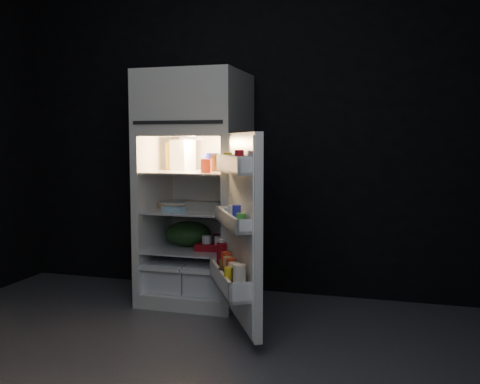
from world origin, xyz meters
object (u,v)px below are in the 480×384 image
(refrigerator, at_px, (196,180))
(egg_carton, at_px, (204,206))
(yogurt_tray, at_px, (214,247))
(fridge_door, at_px, (239,232))
(milk_jug, at_px, (183,155))

(refrigerator, distance_m, egg_carton, 0.23)
(yogurt_tray, bearing_deg, fridge_door, -62.10)
(refrigerator, relative_size, fridge_door, 1.46)
(refrigerator, height_order, milk_jug, refrigerator)
(milk_jug, bearing_deg, yogurt_tray, -6.88)
(milk_jug, xyz_separation_m, yogurt_tray, (0.30, -0.13, -0.69))
(milk_jug, bearing_deg, fridge_door, -31.05)
(yogurt_tray, bearing_deg, refrigerator, 144.82)
(fridge_door, relative_size, egg_carton, 4.44)
(egg_carton, xyz_separation_m, yogurt_tray, (0.08, -0.02, -0.31))
(milk_jug, bearing_deg, egg_carton, -10.32)
(refrigerator, bearing_deg, yogurt_tray, -30.87)
(refrigerator, relative_size, yogurt_tray, 6.50)
(egg_carton, bearing_deg, yogurt_tray, -14.92)
(egg_carton, relative_size, yogurt_tray, 1.00)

